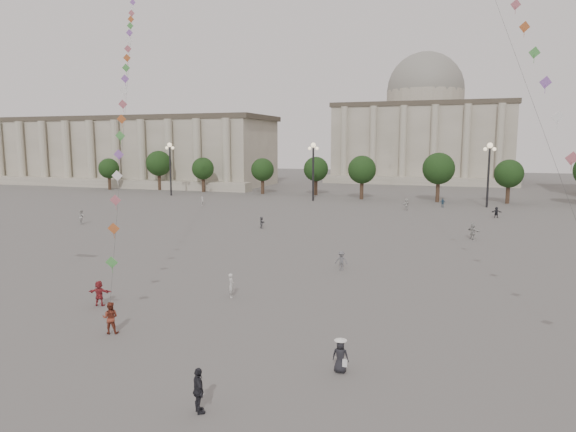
% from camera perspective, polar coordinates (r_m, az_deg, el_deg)
% --- Properties ---
extents(ground, '(360.00, 360.00, 0.00)m').
position_cam_1_polar(ground, '(25.67, -8.78, -16.49)').
color(ground, '#595653').
rests_on(ground, ground).
extents(hall_west, '(84.00, 26.22, 17.20)m').
position_cam_1_polar(hall_west, '(143.20, -18.23, 6.86)').
color(hall_west, gray).
rests_on(hall_west, ground).
extents(hall_central, '(48.30, 34.30, 35.50)m').
position_cam_1_polar(hall_central, '(150.26, 14.81, 9.26)').
color(hall_central, gray).
rests_on(hall_central, ground).
extents(tree_row, '(137.12, 5.12, 8.00)m').
position_cam_1_polar(tree_row, '(99.35, 12.48, 4.93)').
color(tree_row, '#36251B').
rests_on(tree_row, ground).
extents(lamp_post_far_west, '(2.00, 0.90, 10.65)m').
position_cam_1_polar(lamp_post_far_west, '(106.55, -12.97, 6.18)').
color(lamp_post_far_west, '#262628').
rests_on(lamp_post_far_west, ground).
extents(lamp_post_mid_west, '(2.00, 0.90, 10.65)m').
position_cam_1_polar(lamp_post_mid_west, '(94.31, 2.82, 6.14)').
color(lamp_post_mid_west, '#262628').
rests_on(lamp_post_mid_west, ground).
extents(lamp_post_mid_east, '(2.00, 0.90, 10.65)m').
position_cam_1_polar(lamp_post_mid_east, '(90.75, 21.44, 5.51)').
color(lamp_post_mid_east, '#262628').
rests_on(lamp_post_mid_east, ground).
extents(person_crowd_0, '(0.94, 0.58, 1.50)m').
position_cam_1_polar(person_crowd_0, '(88.88, 16.80, 1.41)').
color(person_crowd_0, '#345976').
rests_on(person_crowd_0, ground).
extents(person_crowd_1, '(1.18, 1.14, 1.91)m').
position_cam_1_polar(person_crowd_1, '(72.88, -21.92, -0.08)').
color(person_crowd_1, '#B0AFAC').
rests_on(person_crowd_1, ground).
extents(person_crowd_4, '(1.30, 1.75, 1.84)m').
position_cam_1_polar(person_crowd_4, '(83.76, 12.99, 1.27)').
color(person_crowd_4, silver).
rests_on(person_crowd_4, ground).
extents(person_crowd_6, '(1.07, 0.62, 1.65)m').
position_cam_1_polar(person_crowd_6, '(43.48, 5.95, -4.96)').
color(person_crowd_6, '#5D5E62').
rests_on(person_crowd_6, ground).
extents(person_crowd_7, '(1.59, 1.66, 1.88)m').
position_cam_1_polar(person_crowd_7, '(60.43, 19.84, -1.59)').
color(person_crowd_7, '#AFAFAB').
rests_on(person_crowd_7, ground).
extents(person_crowd_9, '(1.52, 0.76, 1.57)m').
position_cam_1_polar(person_crowd_9, '(79.01, 22.15, 0.38)').
color(person_crowd_9, black).
rests_on(person_crowd_9, ground).
extents(person_crowd_10, '(0.41, 0.58, 1.49)m').
position_cam_1_polar(person_crowd_10, '(89.00, -9.49, 1.65)').
color(person_crowd_10, silver).
rests_on(person_crowd_10, ground).
extents(person_crowd_12, '(1.24, 1.33, 1.49)m').
position_cam_1_polar(person_crowd_12, '(64.30, -2.96, -0.72)').
color(person_crowd_12, slate).
rests_on(person_crowd_12, ground).
extents(person_crowd_13, '(0.59, 0.72, 1.69)m').
position_cam_1_polar(person_crowd_13, '(36.12, -6.31, -7.67)').
color(person_crowd_13, beige).
rests_on(person_crowd_13, ground).
extents(tourist_1, '(1.08, 1.12, 1.87)m').
position_cam_1_polar(tourist_1, '(21.72, -9.90, -18.58)').
color(tourist_1, black).
rests_on(tourist_1, ground).
extents(tourist_2, '(1.64, 0.87, 1.69)m').
position_cam_1_polar(tourist_2, '(36.30, -20.23, -8.05)').
color(tourist_2, maroon).
rests_on(tourist_2, ground).
extents(kite_flyer_0, '(1.08, 0.96, 1.82)m').
position_cam_1_polar(kite_flyer_0, '(31.02, -19.14, -10.63)').
color(kite_flyer_0, maroon).
rests_on(kite_flyer_0, ground).
extents(hat_person, '(0.79, 0.60, 1.69)m').
position_cam_1_polar(hat_person, '(24.89, 5.85, -15.12)').
color(hat_person, black).
rests_on(hat_person, ground).
extents(kite_train_west, '(27.95, 43.18, 62.16)m').
position_cam_1_polar(kite_train_west, '(57.51, -17.35, 16.76)').
color(kite_train_west, '#3F3F3F').
rests_on(kite_train_west, ground).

